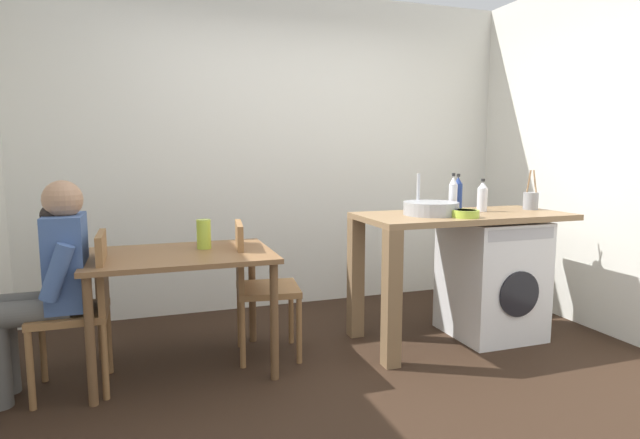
# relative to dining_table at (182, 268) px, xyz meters

# --- Properties ---
(ground_plane) EXTENTS (5.46, 5.46, 0.00)m
(ground_plane) POSITION_rel_dining_table_xyz_m (0.93, -0.56, -0.64)
(ground_plane) COLOR black
(wall_back) EXTENTS (4.60, 0.10, 2.70)m
(wall_back) POSITION_rel_dining_table_xyz_m (0.93, 1.19, 0.71)
(wall_back) COLOR silver
(wall_back) RESTS_ON ground_plane
(dining_table) EXTENTS (1.10, 0.76, 0.74)m
(dining_table) POSITION_rel_dining_table_xyz_m (0.00, 0.00, 0.00)
(dining_table) COLOR brown
(dining_table) RESTS_ON ground_plane
(chair_person_seat) EXTENTS (0.40, 0.40, 0.90)m
(chair_person_seat) POSITION_rel_dining_table_xyz_m (-0.55, -0.10, -0.14)
(chair_person_seat) COLOR olive
(chair_person_seat) RESTS_ON ground_plane
(chair_opposite) EXTENTS (0.45, 0.45, 0.90)m
(chair_opposite) POSITION_rel_dining_table_xyz_m (0.48, 0.06, -0.14)
(chair_opposite) COLOR olive
(chair_opposite) RESTS_ON ground_plane
(seated_person) EXTENTS (0.50, 0.51, 1.20)m
(seated_person) POSITION_rel_dining_table_xyz_m (-0.71, -0.10, 0.03)
(seated_person) COLOR #595651
(seated_person) RESTS_ON ground_plane
(kitchen_counter) EXTENTS (1.50, 0.68, 0.92)m
(kitchen_counter) POSITION_rel_dining_table_xyz_m (1.73, -0.10, 0.12)
(kitchen_counter) COLOR olive
(kitchen_counter) RESTS_ON ground_plane
(washing_machine) EXTENTS (0.60, 0.61, 0.86)m
(washing_machine) POSITION_rel_dining_table_xyz_m (2.20, -0.10, -0.21)
(washing_machine) COLOR white
(washing_machine) RESTS_ON ground_plane
(sink_basin) EXTENTS (0.38, 0.38, 0.09)m
(sink_basin) POSITION_rel_dining_table_xyz_m (1.68, -0.10, 0.32)
(sink_basin) COLOR #9EA0A5
(sink_basin) RESTS_ON kitchen_counter
(tap) EXTENTS (0.02, 0.02, 0.28)m
(tap) POSITION_rel_dining_table_xyz_m (1.68, 0.08, 0.42)
(tap) COLOR #B2B2B7
(tap) RESTS_ON kitchen_counter
(bottle_tall_green) EXTENTS (0.06, 0.06, 0.28)m
(bottle_tall_green) POSITION_rel_dining_table_xyz_m (1.91, -0.01, 0.40)
(bottle_tall_green) COLOR silver
(bottle_tall_green) RESTS_ON kitchen_counter
(bottle_squat_brown) EXTENTS (0.07, 0.07, 0.27)m
(bottle_squat_brown) POSITION_rel_dining_table_xyz_m (2.05, 0.14, 0.40)
(bottle_squat_brown) COLOR navy
(bottle_squat_brown) RESTS_ON kitchen_counter
(bottle_clear_small) EXTENTS (0.07, 0.07, 0.24)m
(bottle_clear_small) POSITION_rel_dining_table_xyz_m (2.15, -0.03, 0.38)
(bottle_clear_small) COLOR silver
(bottle_clear_small) RESTS_ON kitchen_counter
(mixing_bowl) EXTENTS (0.18, 0.18, 0.05)m
(mixing_bowl) POSITION_rel_dining_table_xyz_m (1.82, -0.30, 0.30)
(mixing_bowl) COLOR #A8C63D
(mixing_bowl) RESTS_ON kitchen_counter
(utensil_crock) EXTENTS (0.11, 0.11, 0.30)m
(utensil_crock) POSITION_rel_dining_table_xyz_m (2.57, -0.05, 0.35)
(utensil_crock) COLOR gray
(utensil_crock) RESTS_ON kitchen_counter
(vase) EXTENTS (0.09, 0.09, 0.19)m
(vase) POSITION_rel_dining_table_xyz_m (0.15, 0.10, 0.19)
(vase) COLOR #A8C63D
(vase) RESTS_ON dining_table
(scissors) EXTENTS (0.15, 0.06, 0.01)m
(scissors) POSITION_rel_dining_table_xyz_m (1.89, -0.20, 0.28)
(scissors) COLOR #B2B2B7
(scissors) RESTS_ON kitchen_counter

